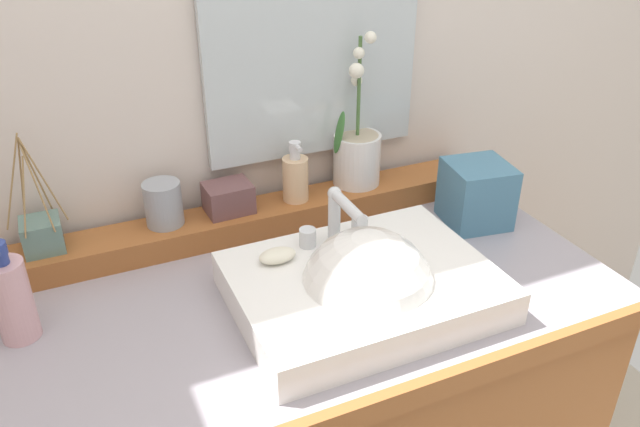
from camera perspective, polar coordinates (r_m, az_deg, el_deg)
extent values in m
cube|color=beige|center=(1.41, -9.03, 13.92)|extent=(2.76, 0.20, 2.46)
cube|color=#99929C|center=(1.21, -2.17, -7.53)|extent=(1.19, 0.61, 0.04)
cube|color=#9A5629|center=(1.00, 4.80, -17.13)|extent=(1.19, 0.02, 0.04)
cube|color=#9A5629|center=(1.37, -6.02, -0.48)|extent=(1.12, 0.10, 0.05)
cube|color=white|center=(1.15, 3.86, -6.65)|extent=(0.46, 0.35, 0.07)
sphere|color=white|center=(1.14, 4.26, -7.27)|extent=(0.24, 0.24, 0.24)
cylinder|color=silver|center=(1.19, 1.29, -0.31)|extent=(0.02, 0.02, 0.10)
cylinder|color=silver|center=(1.13, 2.51, 0.65)|extent=(0.02, 0.11, 0.02)
sphere|color=silver|center=(1.17, 1.32, 1.82)|extent=(0.03, 0.03, 0.03)
cylinder|color=silver|center=(1.19, -1.12, -2.18)|extent=(0.03, 0.03, 0.04)
cylinder|color=silver|center=(1.23, 3.59, -1.09)|extent=(0.03, 0.03, 0.04)
ellipsoid|color=silver|center=(1.15, -3.85, -3.80)|extent=(0.07, 0.04, 0.02)
cylinder|color=silver|center=(1.44, 3.33, 4.93)|extent=(0.11, 0.11, 0.12)
cylinder|color=tan|center=(1.42, 3.39, 6.87)|extent=(0.09, 0.09, 0.01)
cylinder|color=#476B38|center=(1.38, 3.53, 11.28)|extent=(0.01, 0.01, 0.22)
ellipsoid|color=#387033|center=(1.39, 1.75, 7.30)|extent=(0.03, 0.03, 0.10)
ellipsoid|color=#387033|center=(1.44, 2.64, 8.17)|extent=(0.03, 0.03, 0.08)
sphere|color=silver|center=(1.39, 3.33, 11.90)|extent=(0.03, 0.03, 0.03)
sphere|color=silver|center=(1.35, 3.31, 12.73)|extent=(0.03, 0.03, 0.03)
sphere|color=silver|center=(1.35, 3.53, 14.24)|extent=(0.02, 0.02, 0.02)
sphere|color=silver|center=(1.34, 4.57, 15.54)|extent=(0.03, 0.03, 0.03)
cylinder|color=#DFB68A|center=(1.37, -2.23, 3.11)|extent=(0.06, 0.06, 0.10)
cylinder|color=silver|center=(1.35, -2.27, 5.32)|extent=(0.02, 0.02, 0.02)
cylinder|color=silver|center=(1.34, -2.29, 6.06)|extent=(0.03, 0.03, 0.02)
cylinder|color=silver|center=(1.32, -2.04, 5.98)|extent=(0.01, 0.03, 0.01)
cylinder|color=#91959D|center=(1.31, -13.94, 0.87)|extent=(0.08, 0.08, 0.09)
cube|color=slate|center=(1.31, -23.74, -1.77)|extent=(0.07, 0.07, 0.06)
cylinder|color=#9E7A4C|center=(1.26, -23.60, 2.74)|extent=(0.05, 0.00, 0.18)
cylinder|color=#9E7A4C|center=(1.28, -24.13, 2.92)|extent=(0.03, 0.05, 0.17)
cylinder|color=#9E7A4C|center=(1.28, -25.32, 2.89)|extent=(0.03, 0.06, 0.18)
cylinder|color=#9E7A4C|center=(1.26, -26.01, 2.49)|extent=(0.06, 0.01, 0.19)
cylinder|color=#9E7A4C|center=(1.25, -25.12, 1.31)|extent=(0.03, 0.04, 0.14)
cylinder|color=#9E7A4C|center=(1.24, -24.06, 1.97)|extent=(0.03, 0.04, 0.16)
cube|color=brown|center=(1.34, -8.27, 1.42)|extent=(0.10, 0.08, 0.06)
cylinder|color=#D09DA3|center=(1.16, -25.97, -7.09)|extent=(0.06, 0.06, 0.15)
cylinder|color=navy|center=(1.12, -26.87, -3.66)|extent=(0.03, 0.03, 0.02)
cube|color=teal|center=(1.42, 13.91, 1.74)|extent=(0.15, 0.15, 0.14)
cube|color=silver|center=(1.34, -0.61, 16.80)|extent=(0.48, 0.02, 0.56)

